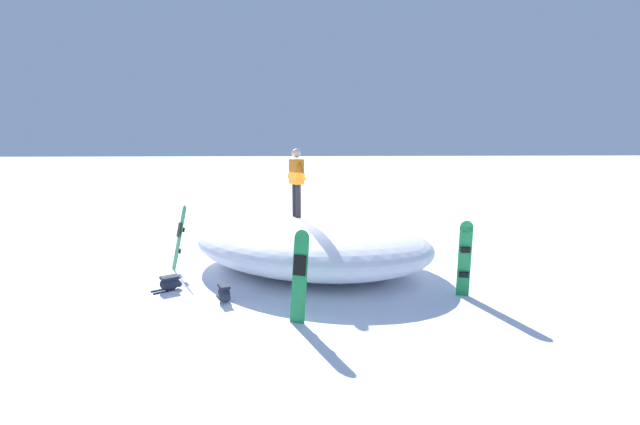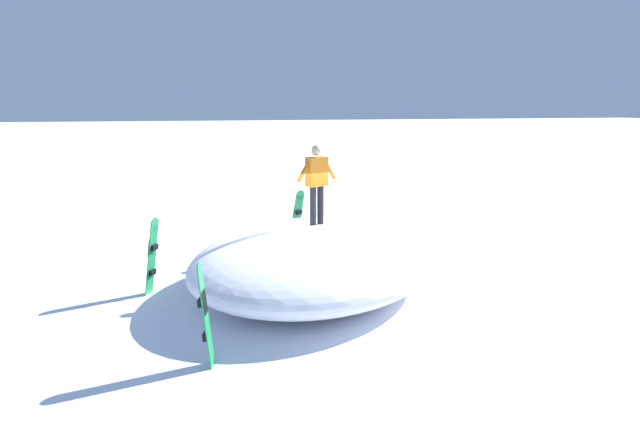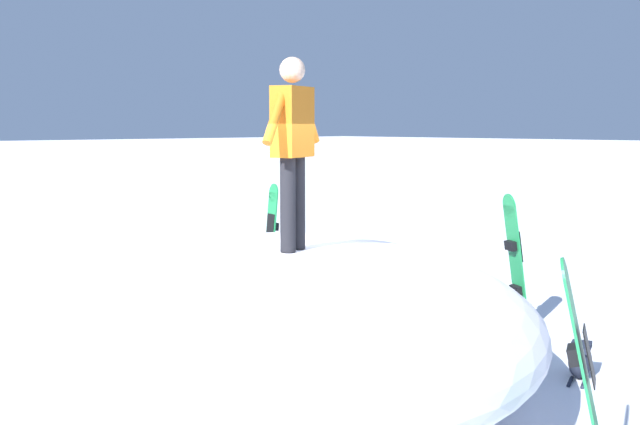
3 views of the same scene
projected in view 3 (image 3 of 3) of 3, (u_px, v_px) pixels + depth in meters
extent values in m
plane|color=white|center=(326.00, 377.00, 7.99)|extent=(240.00, 240.00, 0.00)
ellipsoid|color=white|center=(273.00, 315.00, 7.71)|extent=(7.99, 8.17, 1.35)
cylinder|color=black|center=(288.00, 205.00, 7.23)|extent=(0.14, 0.14, 0.85)
cylinder|color=black|center=(298.00, 203.00, 7.41)|extent=(0.14, 0.14, 0.85)
cube|color=orange|center=(293.00, 122.00, 7.24)|extent=(0.52, 0.38, 0.63)
sphere|color=beige|center=(292.00, 70.00, 7.19)|extent=(0.23, 0.23, 0.23)
cylinder|color=orange|center=(276.00, 115.00, 6.94)|extent=(0.40, 0.23, 0.52)
cylinder|color=orange|center=(308.00, 116.00, 7.52)|extent=(0.40, 0.23, 0.52)
cube|color=#1E8C47|center=(270.00, 245.00, 11.64)|extent=(0.22, 0.30, 1.52)
cylinder|color=#1E8C47|center=(274.00, 193.00, 11.59)|extent=(0.10, 0.27, 0.27)
cube|color=black|center=(270.00, 227.00, 11.62)|extent=(0.09, 0.23, 0.36)
cube|color=black|center=(274.00, 226.00, 11.64)|extent=(0.12, 0.20, 0.12)
cube|color=black|center=(271.00, 264.00, 11.68)|extent=(0.12, 0.20, 0.12)
cube|color=#1E8C47|center=(590.00, 398.00, 5.13)|extent=(0.41, 0.44, 1.52)
cylinder|color=#1E8C47|center=(566.00, 279.00, 5.10)|extent=(0.28, 0.20, 0.28)
cube|color=black|center=(589.00, 356.00, 5.10)|extent=(0.25, 0.18, 0.37)
cube|color=black|center=(574.00, 355.00, 5.13)|extent=(0.21, 0.17, 0.12)
cube|color=#1E8C47|center=(517.00, 268.00, 9.77)|extent=(0.36, 0.37, 1.53)
cylinder|color=#1E8C47|center=(509.00, 206.00, 9.65)|extent=(0.19, 0.28, 0.29)
cube|color=black|center=(516.00, 245.00, 9.74)|extent=(0.17, 0.25, 0.37)
cube|color=black|center=(511.00, 246.00, 9.72)|extent=(0.16, 0.21, 0.12)
cube|color=black|center=(516.00, 290.00, 9.80)|extent=(0.16, 0.21, 0.12)
ellipsoid|color=#1E2333|center=(580.00, 361.00, 7.95)|extent=(0.45, 0.36, 0.34)
ellipsoid|color=#2B3144|center=(582.00, 361.00, 8.12)|extent=(0.17, 0.20, 0.16)
cube|color=#1E2333|center=(581.00, 347.00, 7.94)|extent=(0.38, 0.30, 0.06)
cylinder|color=#1E2333|center=(570.00, 382.00, 7.80)|extent=(0.27, 0.14, 0.04)
cylinder|color=#1E2333|center=(584.00, 383.00, 7.75)|extent=(0.27, 0.14, 0.04)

